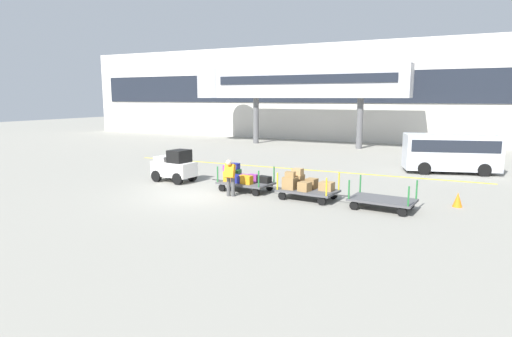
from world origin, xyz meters
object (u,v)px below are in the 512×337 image
(baggage_handler, at_px, (230,176))
(baggage_tug, at_px, (175,166))
(baggage_cart_middle, at_px, (305,186))
(safety_cone_near, at_px, (458,200))
(baggage_cart_tail, at_px, (382,200))
(shuttle_van, at_px, (451,150))
(baggage_cart_lead, at_px, (243,179))

(baggage_handler, bearing_deg, baggage_tug, 158.21)
(baggage_tug, bearing_deg, baggage_cart_middle, -5.19)
(baggage_cart_middle, height_order, safety_cone_near, baggage_cart_middle)
(baggage_tug, height_order, baggage_handler, baggage_tug)
(baggage_handler, bearing_deg, safety_cone_near, 14.95)
(baggage_tug, distance_m, baggage_handler, 4.36)
(baggage_cart_middle, relative_size, baggage_handler, 1.96)
(baggage_handler, bearing_deg, baggage_cart_tail, 6.03)
(baggage_cart_middle, bearing_deg, baggage_handler, -161.46)
(baggage_cart_middle, bearing_deg, baggage_cart_tail, -6.26)
(safety_cone_near, bearing_deg, baggage_cart_middle, -166.97)
(baggage_handler, relative_size, shuttle_van, 0.30)
(baggage_cart_tail, xyz_separation_m, shuttle_van, (1.87, 9.69, 0.89))
(baggage_tug, xyz_separation_m, baggage_cart_lead, (4.01, -0.38, -0.23))
(baggage_tug, distance_m, baggage_cart_tail, 10.17)
(baggage_cart_middle, distance_m, baggage_handler, 3.11)
(baggage_cart_lead, bearing_deg, baggage_cart_middle, -4.96)
(shuttle_van, bearing_deg, baggage_cart_lead, -131.22)
(baggage_tug, relative_size, safety_cone_near, 3.99)
(baggage_cart_middle, height_order, shuttle_van, shuttle_van)
(baggage_tug, height_order, safety_cone_near, baggage_tug)
(baggage_tug, distance_m, baggage_cart_lead, 4.03)
(baggage_cart_tail, distance_m, safety_cone_near, 2.99)
(baggage_cart_lead, relative_size, baggage_handler, 1.96)
(baggage_cart_tail, xyz_separation_m, safety_cone_near, (2.49, 1.64, -0.07))
(baggage_cart_tail, bearing_deg, safety_cone_near, 33.41)
(baggage_cart_tail, bearing_deg, baggage_tug, 174.48)
(baggage_cart_lead, xyz_separation_m, baggage_handler, (0.04, -1.24, 0.34))
(baggage_tug, bearing_deg, baggage_cart_tail, -5.52)
(safety_cone_near, bearing_deg, baggage_cart_tail, -146.59)
(baggage_tug, xyz_separation_m, baggage_handler, (4.05, -1.62, 0.11))
(baggage_cart_tail, distance_m, baggage_handler, 6.12)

